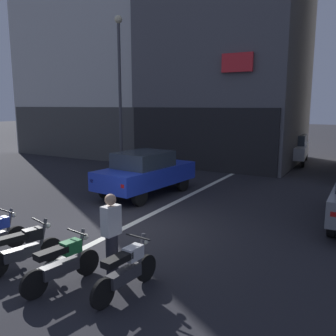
{
  "coord_description": "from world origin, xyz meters",
  "views": [
    {
      "loc": [
        5.62,
        -7.5,
        3.32
      ],
      "look_at": [
        0.3,
        2.0,
        1.4
      ],
      "focal_mm": 38.16,
      "sensor_mm": 36.0,
      "label": 1
    }
  ],
  "objects": [
    {
      "name": "ground_plane",
      "position": [
        0.0,
        0.0,
        0.0
      ],
      "size": [
        120.0,
        120.0,
        0.0
      ],
      "primitive_type": "plane",
      "color": "#232328"
    },
    {
      "name": "person_by_motorcycles",
      "position": [
        1.47,
        -2.33,
        0.86
      ],
      "size": [
        0.26,
        0.39,
        1.67
      ],
      "color": "#23232D",
      "rests_on": "ground"
    },
    {
      "name": "motorcycle_black_row_left_mid",
      "position": [
        -0.29,
        -2.94,
        0.46
      ],
      "size": [
        0.63,
        1.62,
        0.98
      ],
      "color": "black",
      "rests_on": "ground"
    },
    {
      "name": "car_silver_down_street",
      "position": [
        1.79,
        13.99,
        0.89
      ],
      "size": [
        2.11,
        4.24,
        1.64
      ],
      "color": "black",
      "rests_on": "ground"
    },
    {
      "name": "car_blue_crossing_near",
      "position": [
        -1.47,
        3.44,
        0.89
      ],
      "size": [
        2.21,
        4.27,
        1.64
      ],
      "color": "black",
      "rests_on": "ground"
    },
    {
      "name": "street_lamp",
      "position": [
        -4.68,
        6.29,
        4.42
      ],
      "size": [
        0.36,
        0.36,
        7.33
      ],
      "color": "#47474C",
      "rests_on": "ground"
    },
    {
      "name": "building_corner_left",
      "position": [
        -10.6,
        13.07,
        7.55
      ],
      "size": [
        10.7,
        7.83,
        15.12
      ],
      "color": "silver",
      "rests_on": "ground"
    },
    {
      "name": "building_mid_block",
      "position": [
        -1.86,
        13.07,
        7.66
      ],
      "size": [
        8.28,
        8.07,
        15.36
      ],
      "color": "#56565B",
      "rests_on": "ground"
    },
    {
      "name": "motorcycle_white_row_right_mid",
      "position": [
        2.09,
        -2.71,
        0.46
      ],
      "size": [
        0.55,
        1.67,
        0.98
      ],
      "color": "black",
      "rests_on": "ground"
    },
    {
      "name": "motorcycle_green_row_centre",
      "position": [
        0.9,
        -3.06,
        0.46
      ],
      "size": [
        0.55,
        1.66,
        0.98
      ],
      "color": "black",
      "rests_on": "ground"
    },
    {
      "name": "lane_centre_line",
      "position": [
        0.0,
        6.0,
        0.0
      ],
      "size": [
        0.2,
        18.0,
        0.01
      ],
      "primitive_type": "cube",
      "color": "silver",
      "rests_on": "ground"
    }
  ]
}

